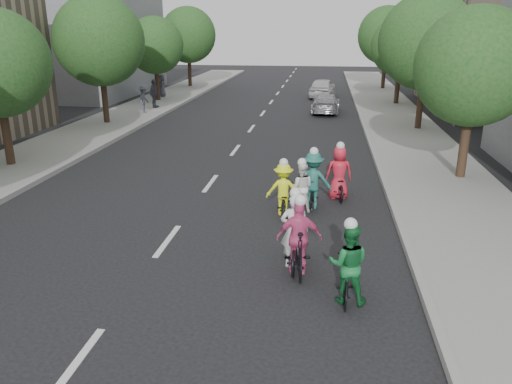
% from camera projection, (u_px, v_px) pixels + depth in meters
% --- Properties ---
extents(ground, '(120.00, 120.00, 0.00)m').
position_uv_depth(ground, '(168.00, 241.00, 12.87)').
color(ground, black).
rests_on(ground, ground).
extents(sidewalk_left, '(4.00, 80.00, 0.15)m').
position_uv_depth(sidewalk_left, '(67.00, 143.00, 23.27)').
color(sidewalk_left, gray).
rests_on(sidewalk_left, ground).
extents(curb_left, '(0.18, 80.00, 0.18)m').
position_uv_depth(curb_left, '(106.00, 144.00, 23.02)').
color(curb_left, '#999993').
rests_on(curb_left, ground).
extents(sidewalk_right, '(4.00, 80.00, 0.15)m').
position_uv_depth(sidewalk_right, '(420.00, 154.00, 21.21)').
color(sidewalk_right, gray).
rests_on(sidewalk_right, ground).
extents(curb_right, '(0.18, 80.00, 0.18)m').
position_uv_depth(curb_right, '(374.00, 153.00, 21.46)').
color(curb_right, '#999993').
rests_on(curb_right, ground).
extents(bldg_sw, '(10.00, 14.00, 8.00)m').
position_uv_depth(bldg_sw, '(78.00, 43.00, 39.98)').
color(bldg_sw, slate).
rests_on(bldg_sw, ground).
extents(tree_l_3, '(4.80, 4.80, 6.93)m').
position_uv_depth(tree_l_3, '(99.00, 41.00, 26.59)').
color(tree_l_3, black).
rests_on(tree_l_3, ground).
extents(tree_l_4, '(4.00, 4.00, 5.97)m').
position_uv_depth(tree_l_4, '(155.00, 45.00, 35.23)').
color(tree_l_4, black).
rests_on(tree_l_4, ground).
extents(tree_l_5, '(4.80, 4.80, 6.93)m').
position_uv_depth(tree_l_5, '(188.00, 35.00, 43.51)').
color(tree_l_5, black).
rests_on(tree_l_5, ground).
extents(tree_r_0, '(4.00, 4.00, 5.97)m').
position_uv_depth(tree_r_0, '(475.00, 67.00, 16.68)').
color(tree_r_0, black).
rests_on(tree_r_0, ground).
extents(tree_r_1, '(4.80, 4.80, 6.93)m').
position_uv_depth(tree_r_1, '(427.00, 42.00, 24.97)').
color(tree_r_1, black).
rests_on(tree_r_1, ground).
extents(tree_r_2, '(4.00, 4.00, 5.97)m').
position_uv_depth(tree_r_2, '(401.00, 46.00, 33.60)').
color(tree_r_2, black).
rests_on(tree_r_2, ground).
extents(tree_r_3, '(4.80, 4.80, 6.93)m').
position_uv_depth(tree_r_3, '(387.00, 35.00, 41.88)').
color(tree_r_3, black).
rests_on(tree_r_3, ground).
extents(cyclist_0, '(0.67, 1.86, 1.91)m').
position_uv_depth(cyclist_0, '(294.00, 240.00, 11.40)').
color(cyclist_0, black).
rests_on(cyclist_0, ground).
extents(cyclist_1, '(1.04, 1.62, 1.70)m').
position_uv_depth(cyclist_1, '(283.00, 194.00, 14.55)').
color(cyclist_1, black).
rests_on(cyclist_1, ground).
extents(cyclist_2, '(1.16, 1.52, 1.89)m').
position_uv_depth(cyclist_2, '(313.00, 184.00, 15.01)').
color(cyclist_2, black).
rests_on(cyclist_2, ground).
extents(cyclist_3, '(0.83, 1.55, 1.80)m').
position_uv_depth(cyclist_3, '(348.00, 270.00, 9.89)').
color(cyclist_3, black).
rests_on(cyclist_3, ground).
extents(cyclist_4, '(1.04, 1.80, 1.85)m').
position_uv_depth(cyclist_4, '(299.00, 244.00, 11.05)').
color(cyclist_4, black).
rests_on(cyclist_4, ground).
extents(cyclist_5, '(0.90, 1.77, 1.86)m').
position_uv_depth(cyclist_5, '(339.00, 178.00, 15.92)').
color(cyclist_5, black).
rests_on(cyclist_5, ground).
extents(cyclist_6, '(0.75, 1.57, 1.63)m').
position_uv_depth(cyclist_6, '(301.00, 192.00, 14.86)').
color(cyclist_6, black).
rests_on(cyclist_6, ground).
extents(follow_car_lead, '(1.87, 4.23, 1.21)m').
position_uv_depth(follow_car_lead, '(326.00, 103.00, 31.72)').
color(follow_car_lead, '#A4A3A8').
rests_on(follow_car_lead, ground).
extents(follow_car_trail, '(2.27, 4.53, 1.48)m').
position_uv_depth(follow_car_trail, '(323.00, 88.00, 38.42)').
color(follow_car_trail, beige).
rests_on(follow_car_trail, ground).
extents(spectator_0, '(0.65, 1.11, 1.69)m').
position_uv_depth(spectator_0, '(144.00, 99.00, 30.67)').
color(spectator_0, '#545361').
rests_on(spectator_0, sidewalk_left).
extents(spectator_1, '(0.55, 1.12, 1.84)m').
position_uv_depth(spectator_1, '(154.00, 93.00, 32.64)').
color(spectator_1, '#4A4955').
rests_on(spectator_1, sidewalk_left).
extents(spectator_2, '(0.78, 0.94, 1.64)m').
position_uv_depth(spectator_2, '(162.00, 86.00, 37.86)').
color(spectator_2, '#4B4A56').
rests_on(spectator_2, sidewalk_left).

